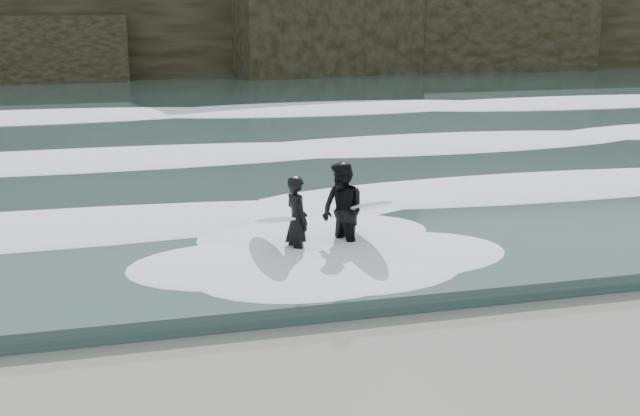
{
  "coord_description": "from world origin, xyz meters",
  "views": [
    {
      "loc": [
        -4.48,
        -7.37,
        4.41
      ],
      "look_at": [
        -0.94,
        5.79,
        1.0
      ],
      "focal_mm": 45.0,
      "sensor_mm": 36.0,
      "label": 1
    }
  ],
  "objects": [
    {
      "name": "ground",
      "position": [
        0.0,
        0.0,
        0.0
      ],
      "size": [
        120.0,
        120.0,
        0.0
      ],
      "primitive_type": "plane",
      "color": "#835A50",
      "rests_on": "ground"
    },
    {
      "name": "sea",
      "position": [
        0.0,
        29.0,
        0.15
      ],
      "size": [
        90.0,
        52.0,
        0.3
      ],
      "primitive_type": "cube",
      "color": "#2E4441",
      "rests_on": "ground"
    },
    {
      "name": "foam_near",
      "position": [
        0.0,
        9.0,
        0.4
      ],
      "size": [
        60.0,
        3.2,
        0.2
      ],
      "primitive_type": "ellipsoid",
      "color": "white",
      "rests_on": "sea"
    },
    {
      "name": "foam_mid",
      "position": [
        0.0,
        16.0,
        0.42
      ],
      "size": [
        60.0,
        4.0,
        0.24
      ],
      "primitive_type": "ellipsoid",
      "color": "white",
      "rests_on": "sea"
    },
    {
      "name": "foam_far",
      "position": [
        0.0,
        25.0,
        0.45
      ],
      "size": [
        60.0,
        4.8,
        0.3
      ],
      "primitive_type": "ellipsoid",
      "color": "white",
      "rests_on": "sea"
    },
    {
      "name": "surfer_left",
      "position": [
        -1.46,
        5.77,
        0.81
      ],
      "size": [
        1.0,
        1.98,
        1.6
      ],
      "color": "black",
      "rests_on": "ground"
    },
    {
      "name": "surfer_right",
      "position": [
        -0.46,
        5.83,
        0.9
      ],
      "size": [
        1.24,
        2.17,
        1.78
      ],
      "color": "black",
      "rests_on": "ground"
    }
  ]
}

